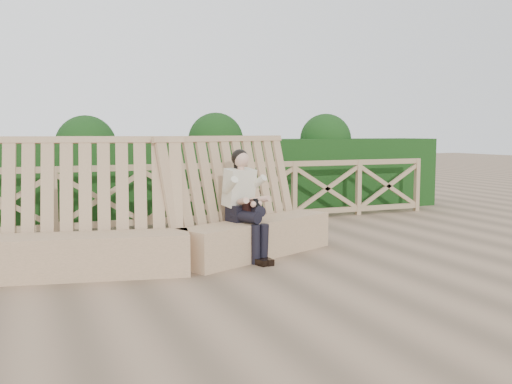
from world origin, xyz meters
name	(u,v)px	position (x,y,z in m)	size (l,w,h in m)	color
ground	(264,270)	(0.00, 0.00, 0.00)	(60.00, 60.00, 0.00)	brown
bench	(175,232)	(-0.90, 0.72, 0.41)	(4.70, 1.68, 1.62)	#957655
woman	(245,199)	(0.03, 0.69, 0.78)	(0.49, 0.87, 1.42)	black
guardrail	(184,195)	(0.00, 3.50, 0.55)	(10.10, 0.09, 1.10)	olive
hedge	(167,178)	(0.00, 4.70, 0.75)	(12.00, 1.20, 1.50)	black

